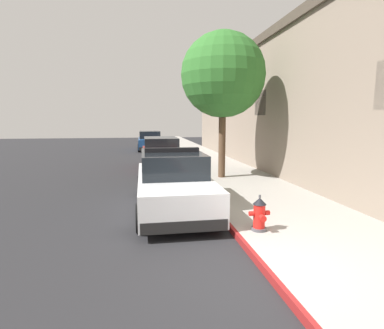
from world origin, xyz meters
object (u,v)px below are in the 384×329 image
at_px(fire_hydrant, 259,214).
at_px(street_tree, 223,75).
at_px(police_cruiser, 172,182).
at_px(parked_car_silver_ahead, 161,154).
at_px(parked_car_dark_far, 150,141).

xyz_separation_m(fire_hydrant, street_tree, (0.80, 6.04, 3.67)).
distance_m(police_cruiser, fire_hydrant, 2.87).
relative_size(parked_car_silver_ahead, fire_hydrant, 6.37).
bearing_deg(street_tree, fire_hydrant, -97.50).
xyz_separation_m(parked_car_dark_far, fire_hydrant, (1.73, -19.61, -0.25)).
distance_m(fire_hydrant, street_tree, 7.11).
relative_size(fire_hydrant, street_tree, 0.13).
height_order(police_cruiser, street_tree, street_tree).
xyz_separation_m(police_cruiser, parked_car_dark_far, (-0.16, 17.22, -0.00)).
relative_size(parked_car_silver_ahead, parked_car_dark_far, 1.00).
distance_m(parked_car_silver_ahead, street_tree, 5.49).
bearing_deg(police_cruiser, street_tree, 57.04).
relative_size(parked_car_dark_far, street_tree, 0.85).
relative_size(police_cruiser, street_tree, 0.85).
xyz_separation_m(police_cruiser, fire_hydrant, (1.57, -2.39, -0.26)).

